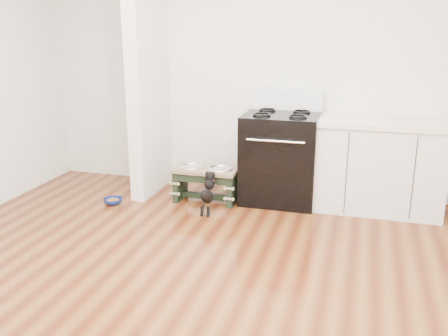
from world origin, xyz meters
TOP-DOWN VIEW (x-y plane):
  - ground at (0.00, 0.00)m, footprint 5.00×5.00m
  - room_shell at (0.00, 0.00)m, footprint 5.00×5.00m
  - partition_wall at (-1.18, 2.10)m, footprint 0.15×0.80m
  - oven_range at (0.25, 2.16)m, footprint 0.76×0.69m
  - cabinet_run at (1.23, 2.18)m, footprint 1.24×0.64m
  - dog_feeder at (-0.48, 1.91)m, footprint 0.66×0.35m
  - puppy at (-0.37, 1.60)m, footprint 0.12×0.34m
  - floor_bowl at (-1.39, 1.56)m, footprint 0.25×0.25m

SIDE VIEW (x-z plane):
  - ground at x=0.00m, z-range 0.00..0.00m
  - floor_bowl at x=-1.39m, z-range 0.00..0.06m
  - puppy at x=-0.37m, z-range 0.02..0.42m
  - dog_feeder at x=-0.48m, z-range 0.07..0.45m
  - cabinet_run at x=1.23m, z-range 0.00..0.91m
  - oven_range at x=0.25m, z-range -0.09..1.05m
  - partition_wall at x=-1.18m, z-range 0.00..2.70m
  - room_shell at x=0.00m, z-range -0.88..4.12m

